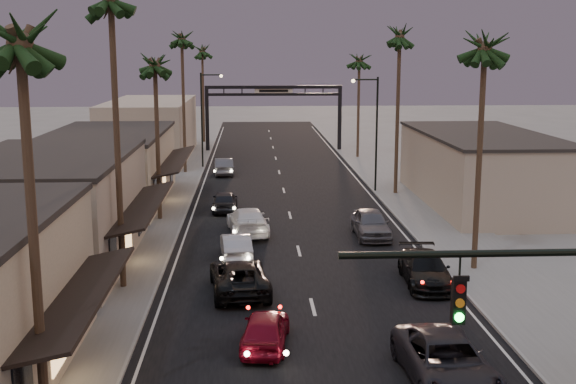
{
  "coord_description": "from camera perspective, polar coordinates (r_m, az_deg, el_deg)",
  "views": [
    {
      "loc": [
        -2.62,
        -10.52,
        10.77
      ],
      "look_at": [
        -0.37,
        32.39,
        2.5
      ],
      "focal_mm": 45.0,
      "sensor_mm": 36.0,
      "label": 1
    }
  ],
  "objects": [
    {
      "name": "palm_la",
      "position": [
        20.42,
        -20.5,
        12.12
      ],
      "size": [
        3.2,
        3.2,
        13.2
      ],
      "color": "#38281C",
      "rests_on": "ground"
    },
    {
      "name": "oncoming_dgrey",
      "position": [
        50.19,
        -5.01,
        -0.71
      ],
      "size": [
        1.73,
        4.2,
        1.43
      ],
      "primitive_type": "imported",
      "rotation": [
        0.0,
        0.0,
        3.13
      ],
      "color": "black",
      "rests_on": "ground"
    },
    {
      "name": "oncoming_red",
      "position": [
        27.29,
        -1.81,
        -10.77
      ],
      "size": [
        2.13,
        4.26,
        1.39
      ],
      "primitive_type": "imported",
      "rotation": [
        0.0,
        0.0,
        3.02
      ],
      "color": "maroon",
      "rests_on": "ground"
    },
    {
      "name": "palm_ld",
      "position": [
        65.81,
        -8.4,
        12.21
      ],
      "size": [
        3.2,
        3.2,
        14.2
      ],
      "color": "#38281C",
      "rests_on": "ground"
    },
    {
      "name": "curbside_grey",
      "position": [
        43.16,
        6.56,
        -2.49
      ],
      "size": [
        1.99,
        4.87,
        1.66
      ],
      "primitive_type": "imported",
      "rotation": [
        0.0,
        0.0,
        0.01
      ],
      "color": "#545459",
      "rests_on": "ground"
    },
    {
      "name": "sidewalk_left",
      "position": [
        63.8,
        -9.15,
        1.09
      ],
      "size": [
        5.0,
        92.0,
        0.12
      ],
      "primitive_type": "cube",
      "color": "slate",
      "rests_on": "ground"
    },
    {
      "name": "palm_far",
      "position": [
        88.7,
        -6.8,
        11.26
      ],
      "size": [
        3.2,
        3.2,
        13.2
      ],
      "color": "#38281C",
      "rests_on": "ground"
    },
    {
      "name": "road",
      "position": [
        56.61,
        -0.29,
        -0.07
      ],
      "size": [
        14.0,
        120.0,
        0.02
      ],
      "primitive_type": "cube",
      "color": "black",
      "rests_on": "ground"
    },
    {
      "name": "palm_rc",
      "position": [
        75.36,
        5.66,
        10.61
      ],
      "size": [
        3.2,
        3.2,
        12.2
      ],
      "color": "#38281C",
      "rests_on": "ground"
    },
    {
      "name": "streetlight_right",
      "position": [
        56.59,
        6.75,
        5.3
      ],
      "size": [
        2.13,
        0.3,
        9.0
      ],
      "color": "black",
      "rests_on": "ground"
    },
    {
      "name": "ground",
      "position": [
        51.72,
        -0.03,
        -1.12
      ],
      "size": [
        200.0,
        200.0,
        0.0
      ],
      "primitive_type": "plane",
      "color": "slate",
      "rests_on": "ground"
    },
    {
      "name": "streetlight_left",
      "position": [
        68.87,
        -6.61,
        6.29
      ],
      "size": [
        2.13,
        0.3,
        9.0
      ],
      "color": "black",
      "rests_on": "ground"
    },
    {
      "name": "sidewalk_right",
      "position": [
        64.58,
        7.86,
        1.25
      ],
      "size": [
        5.0,
        92.0,
        0.12
      ],
      "primitive_type": "cube",
      "color": "slate",
      "rests_on": "ground"
    },
    {
      "name": "palm_rb",
      "position": [
        55.69,
        8.84,
        12.46
      ],
      "size": [
        3.2,
        3.2,
        14.2
      ],
      "color": "#38281C",
      "rests_on": "ground"
    },
    {
      "name": "oncoming_grey_far",
      "position": [
        65.36,
        -5.09,
        2.03
      ],
      "size": [
        1.91,
        4.66,
        1.5
      ],
      "primitive_type": "imported",
      "rotation": [
        0.0,
        0.0,
        3.21
      ],
      "color": "#525257",
      "rests_on": "ground"
    },
    {
      "name": "oncoming_white",
      "position": [
        43.82,
        -3.21,
        -2.28
      ],
      "size": [
        2.83,
        5.68,
        1.58
      ],
      "primitive_type": "imported",
      "rotation": [
        0.0,
        0.0,
        3.26
      ],
      "color": "silver",
      "rests_on": "ground"
    },
    {
      "name": "building_right",
      "position": [
        53.82,
        15.03,
        1.68
      ],
      "size": [
        8.0,
        18.0,
        5.0
      ],
      "primitive_type": "cube",
      "color": "gray",
      "rests_on": "ground"
    },
    {
      "name": "storefront_mid",
      "position": [
        38.8,
        -18.45,
        -1.6
      ],
      "size": [
        8.0,
        14.0,
        5.5
      ],
      "primitive_type": "cube",
      "color": "gray",
      "rests_on": "ground"
    },
    {
      "name": "storefront_dist",
      "position": [
        76.62,
        -10.81,
        4.88
      ],
      "size": [
        8.0,
        20.0,
        6.0
      ],
      "primitive_type": "cube",
      "color": "gray",
      "rests_on": "ground"
    },
    {
      "name": "arch",
      "position": [
        80.73,
        -1.14,
        7.17
      ],
      "size": [
        15.2,
        0.4,
        7.27
      ],
      "color": "black",
      "rests_on": "ground"
    },
    {
      "name": "curbside_near",
      "position": [
        24.96,
        12.39,
        -12.95
      ],
      "size": [
        2.88,
        5.78,
        1.57
      ],
      "primitive_type": "imported",
      "rotation": [
        0.0,
        0.0,
        0.05
      ],
      "color": "black",
      "rests_on": "ground"
    },
    {
      "name": "oncoming_silver",
      "position": [
        38.52,
        -4.14,
        -4.29
      ],
      "size": [
        1.89,
        4.36,
        1.39
      ],
      "primitive_type": "imported",
      "rotation": [
        0.0,
        0.0,
        3.24
      ],
      "color": "#AAAAB0",
      "rests_on": "ground"
    },
    {
      "name": "palm_lc",
      "position": [
        46.9,
        -10.5,
        10.35
      ],
      "size": [
        3.2,
        3.2,
        12.2
      ],
      "color": "#38281C",
      "rests_on": "ground"
    },
    {
      "name": "curbside_black",
      "position": [
        34.86,
        10.81,
        -6.02
      ],
      "size": [
        2.29,
        5.19,
        1.48
      ],
      "primitive_type": "imported",
      "rotation": [
        0.0,
        0.0,
        -0.04
      ],
      "color": "black",
      "rests_on": "ground"
    },
    {
      "name": "oncoming_pickup",
      "position": [
        33.22,
        -3.88,
        -6.68
      ],
      "size": [
        3.04,
        5.64,
        1.5
      ],
      "primitive_type": "imported",
      "rotation": [
        0.0,
        0.0,
        3.25
      ],
      "color": "black",
      "rests_on": "ground"
    },
    {
      "name": "palm_ra",
      "position": [
        36.3,
        15.32,
        11.58
      ],
      "size": [
        3.2,
        3.2,
        13.2
      ],
      "color": "#38281C",
      "rests_on": "ground"
    },
    {
      "name": "storefront_far",
      "position": [
        54.17,
        -14.02,
        1.79
      ],
      "size": [
        8.0,
        16.0,
        5.0
      ],
      "primitive_type": "cube",
      "color": "tan",
      "rests_on": "ground"
    }
  ]
}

